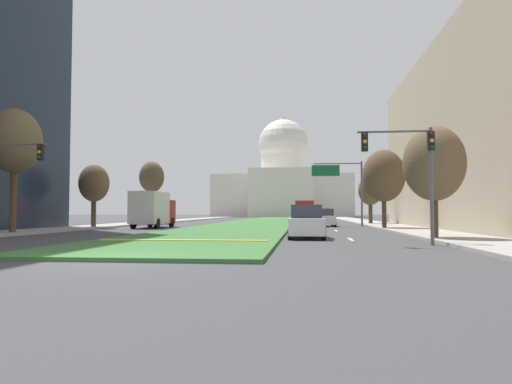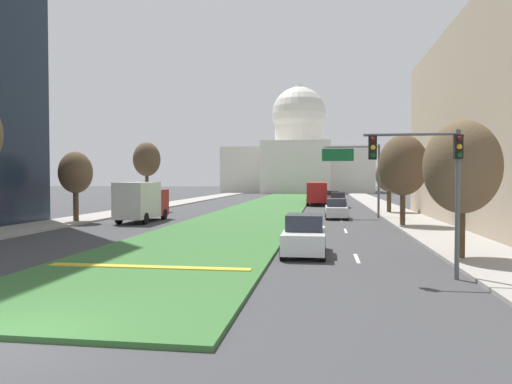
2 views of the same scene
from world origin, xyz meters
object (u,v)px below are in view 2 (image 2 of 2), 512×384
capitol_building (299,157)px  sedan_far_horizon (333,197)px  street_tree_right_near (462,167)px  overhead_guide_sign (358,166)px  street_tree_right_far (389,175)px  street_tree_left_mid (76,173)px  street_tree_right_mid (403,166)px  street_tree_left_far (147,160)px  sedan_distant (338,200)px  box_truck_delivery (142,201)px  sedan_midblock (336,209)px  sedan_lead_stopped (304,236)px  city_bus (317,191)px  traffic_light_near_right (433,170)px

capitol_building → sedan_far_horizon: bearing=-81.5°
capitol_building → street_tree_right_near: bearing=-83.0°
overhead_guide_sign → street_tree_right_far: overhead_guide_sign is taller
street_tree_left_mid → street_tree_right_mid: street_tree_right_mid is taller
street_tree_right_far → street_tree_left_far: bearing=-179.9°
sedan_distant → street_tree_left_mid: bearing=-133.5°
capitol_building → box_truck_delivery: size_ratio=5.69×
overhead_guide_sign → street_tree_right_near: overhead_guide_sign is taller
street_tree_right_far → sedan_midblock: bearing=-128.6°
sedan_lead_stopped → street_tree_left_mid: bearing=145.1°
street_tree_left_mid → city_bus: bearing=57.5°
traffic_light_near_right → street_tree_right_far: (2.72, 31.36, 0.01)m
sedan_lead_stopped → city_bus: 42.01m
street_tree_right_near → city_bus: size_ratio=0.54×
sedan_distant → city_bus: bearing=110.7°
capitol_building → sedan_far_horizon: size_ratio=8.79×
sedan_midblock → box_truck_delivery: box_truck_delivery is taller
traffic_light_near_right → sedan_distant: size_ratio=1.20×
capitol_building → sedan_lead_stopped: capitol_building is taller
street_tree_left_far → city_bus: bearing=40.5°
street_tree_left_mid → sedan_distant: bearing=46.5°
street_tree_left_far → traffic_light_near_right: bearing=-54.1°
sedan_lead_stopped → street_tree_right_near: bearing=-7.4°
street_tree_right_near → street_tree_left_mid: street_tree_right_near is taller
capitol_building → sedan_midblock: (7.63, -80.33, -8.12)m
sedan_distant → sedan_far_horizon: size_ratio=1.05×
street_tree_left_mid → box_truck_delivery: 5.56m
overhead_guide_sign → sedan_far_horizon: size_ratio=1.57×
street_tree_right_mid → sedan_far_horizon: 34.88m
traffic_light_near_right → sedan_far_horizon: traffic_light_near_right is taller
overhead_guide_sign → traffic_light_near_right: bearing=-88.3°
street_tree_right_mid → street_tree_left_far: bearing=151.4°
traffic_light_near_right → street_tree_right_mid: bearing=84.0°
capitol_building → street_tree_right_mid: (12.20, -86.96, -4.50)m
sedan_lead_stopped → city_bus: (0.00, 42.00, 0.91)m
street_tree_right_near → city_bus: (-6.64, 42.86, -2.22)m
sedan_far_horizon → city_bus: 6.14m
street_tree_right_near → sedan_far_horizon: (-4.49, 48.53, -3.19)m
sedan_far_horizon → capitol_building: bearing=98.5°
street_tree_left_mid → sedan_distant: (21.12, 22.28, -3.06)m
traffic_light_near_right → sedan_far_horizon: size_ratio=1.25×
street_tree_right_mid → box_truck_delivery: size_ratio=1.04×
sedan_midblock → city_bus: city_bus is taller
sedan_midblock → city_bus: bearing=95.0°
overhead_guide_sign → street_tree_right_mid: 7.99m
box_truck_delivery → sedan_distant: bearing=52.2°
street_tree_right_mid → street_tree_left_far: size_ratio=0.90×
street_tree_right_near → sedan_distant: 36.42m
street_tree_right_mid → street_tree_right_far: 13.44m
street_tree_left_far → sedan_distant: street_tree_left_far is taller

